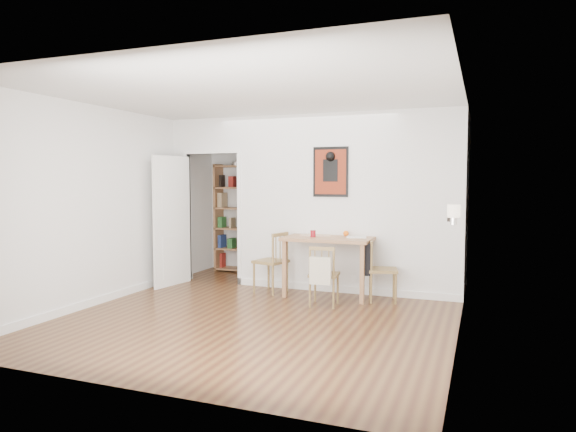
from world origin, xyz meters
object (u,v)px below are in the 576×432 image
at_px(fireplace, 453,270).
at_px(ceramic_jar_b, 451,216).
at_px(notebook, 356,237).
at_px(ceramic_jar_a, 452,216).
at_px(chair_right, 381,270).
at_px(bookshelf, 237,219).
at_px(chair_left, 271,262).
at_px(red_glass, 313,234).
at_px(orange_fruit, 346,233).
at_px(dining_table, 329,244).
at_px(mantel_lamp, 454,212).
at_px(chair_front, 324,275).

bearing_deg(fireplace, ceramic_jar_b, 97.41).
height_order(fireplace, notebook, fireplace).
bearing_deg(ceramic_jar_a, fireplace, -65.34).
bearing_deg(chair_right, bookshelf, 154.24).
height_order(chair_left, red_glass, red_glass).
bearing_deg(ceramic_jar_b, fireplace, -82.59).
bearing_deg(orange_fruit, bookshelf, 153.17).
distance_m(chair_left, bookshelf, 1.94).
bearing_deg(chair_right, orange_fruit, 158.90).
relative_size(chair_right, ceramic_jar_a, 6.91).
distance_m(dining_table, red_glass, 0.27).
bearing_deg(ceramic_jar_b, chair_left, 171.11).
relative_size(bookshelf, mantel_lamp, 9.01).
bearing_deg(bookshelf, chair_right, -25.76).
height_order(red_glass, mantel_lamp, mantel_lamp).
xyz_separation_m(chair_right, notebook, (-0.37, 0.09, 0.41)).
distance_m(red_glass, ceramic_jar_a, 2.03).
bearing_deg(dining_table, fireplace, -26.48).
relative_size(dining_table, notebook, 4.55).
height_order(chair_left, mantel_lamp, mantel_lamp).
height_order(fireplace, mantel_lamp, mantel_lamp).
height_order(bookshelf, ceramic_jar_a, bookshelf).
distance_m(mantel_lamp, ceramic_jar_b, 0.72).
bearing_deg(bookshelf, fireplace, -29.58).
bearing_deg(bookshelf, mantel_lamp, -33.42).
xyz_separation_m(dining_table, mantel_lamp, (1.72, -1.21, 0.56)).
distance_m(red_glass, notebook, 0.60).
distance_m(bookshelf, notebook, 2.78).
bearing_deg(bookshelf, ceramic_jar_a, -29.09).
distance_m(dining_table, orange_fruit, 0.29).
xyz_separation_m(bookshelf, orange_fruit, (2.29, -1.16, -0.07)).
xyz_separation_m(orange_fruit, ceramic_jar_b, (1.46, -0.64, 0.33)).
xyz_separation_m(chair_left, fireplace, (2.56, -0.74, 0.17)).
relative_size(bookshelf, ceramic_jar_b, 21.23).
relative_size(bookshelf, notebook, 7.10).
bearing_deg(orange_fruit, dining_table, -144.84).
xyz_separation_m(orange_fruit, ceramic_jar_a, (1.48, -0.94, 0.34)).
relative_size(mantel_lamp, ceramic_jar_b, 2.36).
xyz_separation_m(dining_table, ceramic_jar_a, (1.68, -0.79, 0.48)).
bearing_deg(dining_table, chair_right, -5.14).
relative_size(chair_front, orange_fruit, 9.89).
height_order(chair_right, ceramic_jar_b, ceramic_jar_b).
distance_m(dining_table, ceramic_jar_a, 1.92).
height_order(dining_table, chair_left, chair_left).
distance_m(bookshelf, ceramic_jar_a, 4.31).
distance_m(chair_front, notebook, 0.80).
xyz_separation_m(red_glass, notebook, (0.59, 0.13, -0.04)).
bearing_deg(ceramic_jar_b, red_glass, 168.25).
bearing_deg(fireplace, ceramic_jar_a, 114.66).
bearing_deg(chair_right, red_glass, -177.34).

